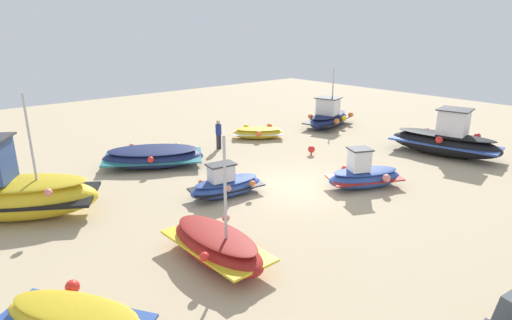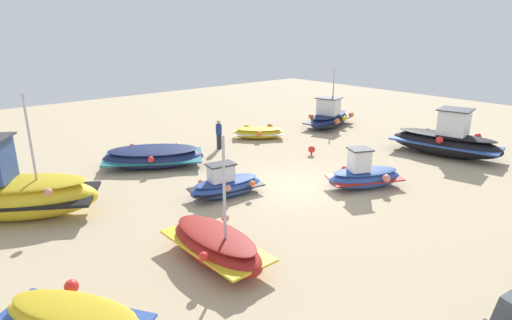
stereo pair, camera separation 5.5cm
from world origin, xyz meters
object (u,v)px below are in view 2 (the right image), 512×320
object	(u,v)px
fishing_boat_7	(13,192)
fishing_boat_3	(259,133)
fishing_boat_2	(226,185)
person_walking	(219,132)
fishing_boat_4	(216,245)
fishing_boat_1	(329,117)
fishing_boat_0	(74,319)
fishing_boat_5	(446,140)
fishing_boat_6	(153,157)
fishing_boat_8	(364,175)
mooring_buoy_0	(312,149)

from	to	relation	value
fishing_boat_7	fishing_boat_3	bearing A→B (deg)	-135.09
fishing_boat_7	fishing_boat_2	bearing A→B (deg)	-171.71
fishing_boat_2	person_walking	world-z (taller)	person_walking
fishing_boat_3	fishing_boat_4	size ratio (longest dim) A/B	0.83
fishing_boat_1	fishing_boat_4	distance (m)	18.02
fishing_boat_3	fishing_boat_7	distance (m)	13.87
fishing_boat_7	fishing_boat_0	bearing A→B (deg)	119.99
fishing_boat_5	fishing_boat_7	bearing A→B (deg)	-118.95
fishing_boat_4	fishing_boat_6	bearing A→B (deg)	-17.96
fishing_boat_4	fishing_boat_5	distance (m)	15.02
fishing_boat_4	fishing_boat_7	xyz separation A→B (m)	(3.65, -6.84, 0.46)
fishing_boat_2	person_walking	xyz separation A→B (m)	(-3.70, -5.63, 0.46)
fishing_boat_3	fishing_boat_8	bearing A→B (deg)	-63.44
fishing_boat_0	fishing_boat_2	distance (m)	8.30
fishing_boat_4	person_walking	size ratio (longest dim) A/B	2.38
fishing_boat_3	fishing_boat_5	xyz separation A→B (m)	(-5.08, 8.89, 0.45)
fishing_boat_4	person_walking	distance (m)	11.55
fishing_boat_7	person_walking	xyz separation A→B (m)	(-10.45, -2.50, -0.04)
fishing_boat_3	mooring_buoy_0	distance (m)	4.37
fishing_boat_2	fishing_boat_8	size ratio (longest dim) A/B	0.94
fishing_boat_5	mooring_buoy_0	xyz separation A→B (m)	(5.20, -4.52, -0.50)
fishing_boat_3	person_walking	bearing A→B (deg)	-135.53
fishing_boat_1	fishing_boat_2	distance (m)	13.59
fishing_boat_8	fishing_boat_1	bearing A→B (deg)	-106.99
fishing_boat_7	person_walking	distance (m)	10.75
fishing_boat_8	person_walking	size ratio (longest dim) A/B	2.13
fishing_boat_4	fishing_boat_1	bearing A→B (deg)	-61.34
fishing_boat_5	fishing_boat_6	bearing A→B (deg)	-134.22
fishing_boat_3	fishing_boat_6	xyz separation A→B (m)	(7.27, 0.77, 0.14)
fishing_boat_5	fishing_boat_7	distance (m)	19.61
fishing_boat_3	fishing_boat_2	bearing A→B (deg)	-100.20
fishing_boat_7	person_walking	size ratio (longest dim) A/B	3.47
fishing_boat_4	fishing_boat_5	xyz separation A→B (m)	(-14.99, -0.75, 0.30)
fishing_boat_3	fishing_boat_4	distance (m)	13.84
fishing_boat_7	fishing_boat_8	world-z (taller)	fishing_boat_7
fishing_boat_3	fishing_boat_4	xyz separation A→B (m)	(9.92, 9.65, 0.15)
fishing_boat_3	fishing_boat_7	xyz separation A→B (m)	(13.57, 2.81, 0.61)
fishing_boat_2	mooring_buoy_0	xyz separation A→B (m)	(-6.69, -1.57, -0.16)
fishing_boat_3	person_walking	size ratio (longest dim) A/B	1.98
fishing_boat_3	fishing_boat_5	world-z (taller)	fishing_boat_5
fishing_boat_0	mooring_buoy_0	distance (m)	15.01
mooring_buoy_0	fishing_boat_1	bearing A→B (deg)	-147.22
mooring_buoy_0	fishing_boat_4	bearing A→B (deg)	28.31
fishing_boat_3	fishing_boat_6	bearing A→B (deg)	-135.25
fishing_boat_6	fishing_boat_8	world-z (taller)	fishing_boat_8
fishing_boat_3	person_walking	distance (m)	3.18
fishing_boat_2	fishing_boat_6	world-z (taller)	fishing_boat_2
fishing_boat_5	fishing_boat_6	xyz separation A→B (m)	(12.35, -8.13, -0.31)
fishing_boat_6	fishing_boat_8	bearing A→B (deg)	-24.46
fishing_boat_2	mooring_buoy_0	distance (m)	6.88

